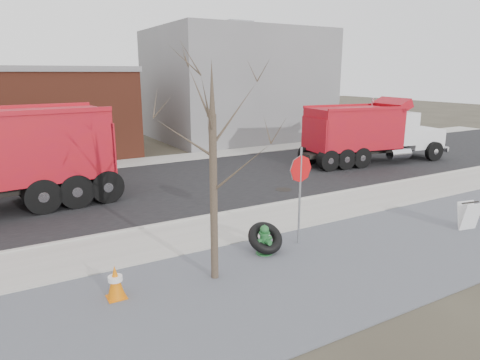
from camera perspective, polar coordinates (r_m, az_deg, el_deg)
ground at (r=14.32m, az=3.47°, el=-5.90°), size 120.00×120.00×0.00m
gravel_verge at (r=11.78m, az=13.02°, el=-10.76°), size 60.00×5.00×0.03m
sidewalk at (r=14.51m, az=2.93°, el=-5.50°), size 60.00×2.50×0.06m
curb at (r=15.55m, az=0.33°, el=-4.03°), size 60.00×0.15×0.11m
road at (r=19.65m, az=-6.66°, el=-0.38°), size 60.00×9.40×0.02m
far_sidewalk at (r=24.86m, az=-11.89°, el=2.52°), size 60.00×2.00×0.06m
building_grey at (r=33.54m, az=-0.54°, el=12.59°), size 12.00×10.00×8.00m
bare_tree at (r=9.74m, az=-3.64°, el=4.62°), size 3.20×3.20×5.20m
fire_hydrant at (r=11.90m, az=3.28°, el=-8.14°), size 0.49×0.48×0.86m
truck_tire at (r=12.01m, az=3.39°, el=-7.71°), size 1.07×1.01×0.86m
stop_sign at (r=12.22m, az=8.05°, el=0.07°), size 0.78×0.11×2.89m
sandwich_board at (r=15.44m, az=28.17°, el=-4.21°), size 0.72×0.53×0.92m
traffic_cone_near at (r=10.09m, az=-16.27°, el=-12.96°), size 0.41×0.41×0.80m
dump_truck_red_a at (r=24.77m, az=16.96°, el=6.29°), size 8.76×3.43×3.51m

